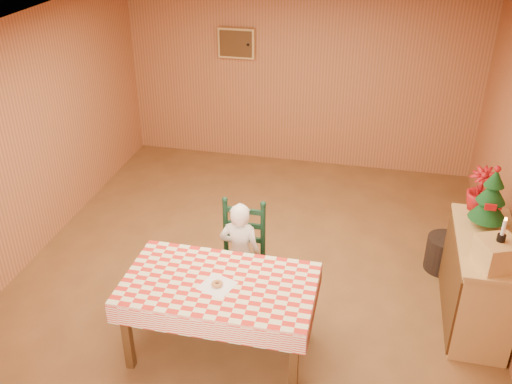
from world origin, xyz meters
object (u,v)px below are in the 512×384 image
at_px(dining_table, 219,290).
at_px(ladder_chair, 242,255).
at_px(crate, 497,253).
at_px(shelf_unit, 477,281).
at_px(seated_child, 240,254).
at_px(storage_bin, 444,253).
at_px(christmas_tree, 491,199).

xyz_separation_m(dining_table, ladder_chair, (-0.00, 0.79, -0.18)).
bearing_deg(crate, shelf_unit, 91.23).
height_order(dining_table, ladder_chair, ladder_chair).
height_order(seated_child, storage_bin, seated_child).
bearing_deg(shelf_unit, christmas_tree, 88.02).
relative_size(shelf_unit, crate, 4.13).
bearing_deg(shelf_unit, dining_table, -157.61).
bearing_deg(christmas_tree, seated_child, -168.84).
height_order(ladder_chair, christmas_tree, christmas_tree).
relative_size(dining_table, seated_child, 1.47).
xyz_separation_m(dining_table, shelf_unit, (2.25, 0.93, -0.22)).
distance_m(dining_table, shelf_unit, 2.44).
height_order(seated_child, crate, crate).
bearing_deg(christmas_tree, storage_bin, 111.99).
xyz_separation_m(ladder_chair, crate, (2.25, -0.26, 0.55)).
xyz_separation_m(ladder_chair, storage_bin, (2.03, 0.94, -0.31)).
relative_size(dining_table, crate, 5.52).
bearing_deg(christmas_tree, crate, -90.00).
bearing_deg(shelf_unit, crate, -88.77).
xyz_separation_m(crate, christmas_tree, (-0.00, 0.65, 0.16)).
bearing_deg(shelf_unit, storage_bin, 104.98).
relative_size(dining_table, christmas_tree, 2.67).
height_order(dining_table, shelf_unit, shelf_unit).
distance_m(shelf_unit, christmas_tree, 0.79).
bearing_deg(ladder_chair, crate, -6.63).
xyz_separation_m(ladder_chair, shelf_unit, (2.25, 0.14, -0.04)).
xyz_separation_m(dining_table, seated_child, (0.00, 0.73, -0.13)).
distance_m(dining_table, seated_child, 0.74).
relative_size(ladder_chair, shelf_unit, 0.87).
xyz_separation_m(dining_table, christmas_tree, (2.25, 1.17, 0.52)).
distance_m(seated_child, christmas_tree, 2.39).
bearing_deg(ladder_chair, dining_table, -90.00).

